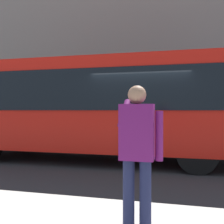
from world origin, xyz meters
TOP-DOWN VIEW (x-y plane):
  - ground_plane at (0.00, 0.00)m, footprint 60.00×60.00m
  - building_facade_far at (-0.02, -6.80)m, footprint 28.00×1.55m
  - red_bus at (1.63, -0.26)m, footprint 9.05×2.54m
  - pedestrian_photographer at (-0.47, 4.43)m, footprint 0.53×0.52m

SIDE VIEW (x-z plane):
  - ground_plane at x=0.00m, z-range 0.00..0.00m
  - pedestrian_photographer at x=-0.47m, z-range 0.29..1.99m
  - red_bus at x=1.63m, z-range 0.14..3.22m
  - building_facade_far at x=-0.02m, z-range -0.01..11.99m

